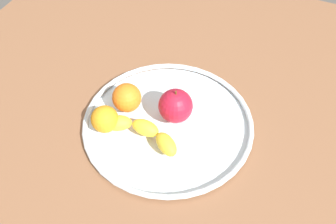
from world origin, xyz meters
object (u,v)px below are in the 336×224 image
Objects in this scene: banana at (141,131)px; fruit_bowl at (168,123)px; apple at (176,106)px; orange_front_left at (105,119)px; orange_back_left at (127,97)px.

fruit_bowl is at bearing -114.87° from banana.
apple reaches higher than orange_front_left.
orange_front_left reaches higher than fruit_bowl.
banana is at bearing 134.34° from orange_back_left.
banana is 9.54cm from orange_back_left.
orange_back_left reaches higher than fruit_bowl.
apple is at bearing -126.21° from fruit_bowl.
orange_front_left reaches higher than banana.
banana is (3.74, 6.44, 2.66)cm from fruit_bowl.
apple is (-1.17, -1.59, 4.82)cm from fruit_bowl.
apple reaches higher than fruit_bowl.
apple is 1.40× the size of orange_front_left.
apple is at bearing -116.15° from banana.
fruit_bowl is 7.90cm from banana.
apple is 11.56cm from orange_back_left.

